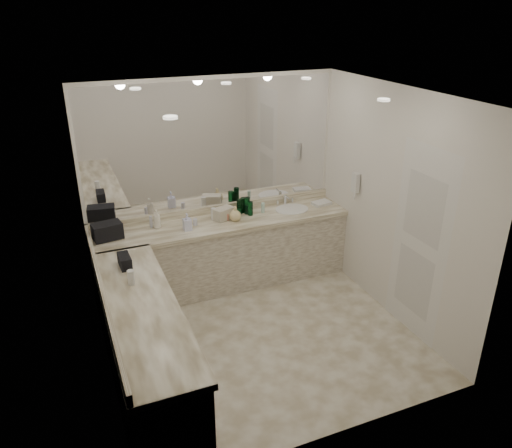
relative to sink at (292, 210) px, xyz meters
name	(u,v)px	position (x,y,z in m)	size (l,w,h in m)	color
floor	(260,335)	(-0.95, -1.20, -0.90)	(3.20, 3.20, 0.00)	beige
ceiling	(262,96)	(-0.95, -1.20, 1.71)	(3.20, 3.20, 0.00)	white
wall_back	(214,183)	(-0.95, 0.30, 0.41)	(3.20, 0.02, 2.60)	white
wall_left	(95,257)	(-2.55, -1.20, 0.41)	(0.02, 3.00, 2.60)	white
wall_right	(393,206)	(0.65, -1.20, 0.41)	(0.02, 3.00, 2.60)	white
vanity_back_base	(224,255)	(-0.95, 0.00, -0.48)	(3.20, 0.60, 0.84)	silver
vanity_back_top	(223,223)	(-0.95, -0.01, -0.03)	(3.20, 0.64, 0.06)	#F4EBCE
vanity_left_base	(144,349)	(-2.25, -1.50, -0.48)	(0.60, 2.40, 0.84)	silver
vanity_left_top	(141,308)	(-2.24, -1.50, -0.03)	(0.64, 2.42, 0.06)	#F4EBCE
backsplash_back	(215,209)	(-0.95, 0.28, 0.05)	(3.20, 0.04, 0.10)	#F4EBCE
backsplash_left	(102,291)	(-2.53, -1.20, 0.05)	(0.04, 3.00, 0.10)	#F4EBCE
mirror_back	(213,146)	(-0.95, 0.29, 0.88)	(3.12, 0.01, 1.55)	white
mirror_left	(89,207)	(-2.54, -1.20, 0.88)	(0.01, 2.92, 1.55)	white
sink	(292,210)	(0.00, 0.00, 0.00)	(0.44, 0.44, 0.03)	white
faucet	(285,199)	(0.00, 0.21, 0.07)	(0.24, 0.16, 0.14)	silver
wall_phone	(356,183)	(0.61, -0.50, 0.46)	(0.06, 0.10, 0.24)	white
door	(419,244)	(0.64, -1.70, 0.16)	(0.02, 0.82, 2.10)	white
black_toiletry_bag	(107,232)	(-2.32, 0.01, 0.10)	(0.32, 0.20, 0.18)	black
black_bag_spill	(125,261)	(-2.25, -0.72, 0.07)	(0.11, 0.24, 0.13)	black
cream_cosmetic_case	(224,214)	(-0.92, 0.05, 0.08)	(0.25, 0.15, 0.14)	beige
hand_towel	(321,203)	(0.44, 0.01, 0.02)	(0.24, 0.16, 0.04)	white
lotion_left	(131,277)	(-2.25, -1.10, 0.08)	(0.07, 0.07, 0.16)	white
soap_bottle_a	(157,219)	(-1.74, 0.09, 0.12)	(0.09, 0.09, 0.23)	white
soap_bottle_b	(187,222)	(-1.42, -0.10, 0.11)	(0.09, 0.10, 0.21)	white
soap_bottle_c	(235,213)	(-0.81, -0.05, 0.10)	(0.15, 0.15, 0.19)	beige
green_bottle_0	(243,205)	(-0.62, 0.16, 0.10)	(0.07, 0.07, 0.20)	#094C1F
green_bottle_1	(239,207)	(-0.68, 0.13, 0.10)	(0.07, 0.07, 0.19)	#094C1F
green_bottle_2	(247,206)	(-0.59, 0.10, 0.11)	(0.07, 0.07, 0.22)	#094C1F
green_bottle_3	(250,209)	(-0.57, 0.03, 0.10)	(0.06, 0.06, 0.18)	#094C1F
green_bottle_4	(242,206)	(-0.64, 0.16, 0.10)	(0.07, 0.07, 0.18)	#094C1F
amenity_bottle_0	(195,222)	(-1.30, 0.00, 0.05)	(0.05, 0.05, 0.08)	silver
amenity_bottle_1	(246,209)	(-0.60, 0.10, 0.07)	(0.05, 0.05, 0.12)	#3F3F4C
amenity_bottle_2	(151,222)	(-1.80, 0.14, 0.08)	(0.04, 0.04, 0.14)	silver
amenity_bottle_3	(239,211)	(-0.69, 0.13, 0.04)	(0.05, 0.05, 0.07)	silver
amenity_bottle_4	(223,214)	(-0.92, 0.07, 0.06)	(0.06, 0.06, 0.10)	#F2D84C
amenity_bottle_5	(227,217)	(-0.90, -0.01, 0.05)	(0.05, 0.05, 0.09)	#E57F66
amenity_bottle_6	(213,214)	(-1.04, 0.08, 0.08)	(0.06, 0.06, 0.15)	white
amenity_bottle_7	(232,213)	(-0.81, 0.06, 0.07)	(0.05, 0.05, 0.13)	white
amenity_bottle_8	(263,208)	(-0.39, 0.05, 0.07)	(0.04, 0.04, 0.13)	silver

